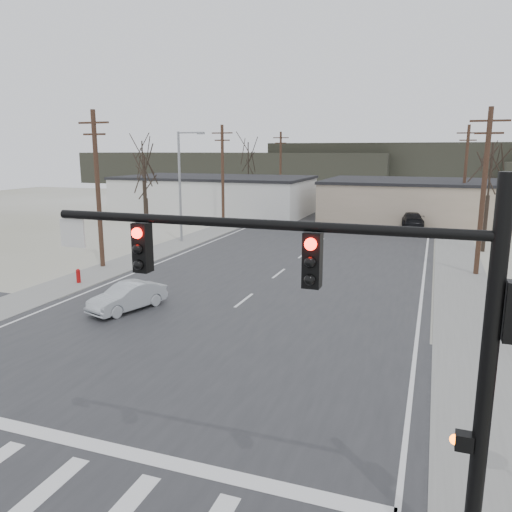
{
  "coord_description": "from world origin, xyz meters",
  "views": [
    {
      "loc": [
        8.77,
        -14.71,
        7.52
      ],
      "look_at": [
        0.97,
        7.11,
        2.6
      ],
      "focal_mm": 35.0,
      "sensor_mm": 36.0,
      "label": 1
    }
  ],
  "objects_px": {
    "sedan_crossing": "(128,297)",
    "car_far_b": "(360,199)",
    "car_far_a": "(412,219)",
    "fire_hydrant": "(78,276)",
    "traffic_signal_mast": "(372,316)"
  },
  "relations": [
    {
      "from": "traffic_signal_mast",
      "to": "car_far_a",
      "type": "height_order",
      "value": "traffic_signal_mast"
    },
    {
      "from": "fire_hydrant",
      "to": "car_far_a",
      "type": "relative_size",
      "value": 0.17
    },
    {
      "from": "sedan_crossing",
      "to": "car_far_b",
      "type": "relative_size",
      "value": 1.03
    },
    {
      "from": "traffic_signal_mast",
      "to": "sedan_crossing",
      "type": "distance_m",
      "value": 17.1
    },
    {
      "from": "sedan_crossing",
      "to": "car_far_b",
      "type": "xyz_separation_m",
      "value": [
        3.48,
        52.17,
        0.01
      ]
    },
    {
      "from": "fire_hydrant",
      "to": "sedan_crossing",
      "type": "xyz_separation_m",
      "value": [
        5.53,
        -3.3,
        0.24
      ]
    },
    {
      "from": "car_far_a",
      "to": "car_far_b",
      "type": "distance_m",
      "value": 21.35
    },
    {
      "from": "traffic_signal_mast",
      "to": "fire_hydrant",
      "type": "bearing_deg",
      "value": 141.87
    },
    {
      "from": "car_far_a",
      "to": "car_far_b",
      "type": "height_order",
      "value": "car_far_a"
    },
    {
      "from": "fire_hydrant",
      "to": "car_far_b",
      "type": "relative_size",
      "value": 0.23
    },
    {
      "from": "traffic_signal_mast",
      "to": "car_far_b",
      "type": "xyz_separation_m",
      "value": [
        -9.08,
        63.08,
        -3.98
      ]
    },
    {
      "from": "sedan_crossing",
      "to": "car_far_a",
      "type": "height_order",
      "value": "car_far_a"
    },
    {
      "from": "fire_hydrant",
      "to": "sedan_crossing",
      "type": "distance_m",
      "value": 6.45
    },
    {
      "from": "car_far_a",
      "to": "sedan_crossing",
      "type": "bearing_deg",
      "value": 62.1
    },
    {
      "from": "fire_hydrant",
      "to": "sedan_crossing",
      "type": "height_order",
      "value": "sedan_crossing"
    }
  ]
}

